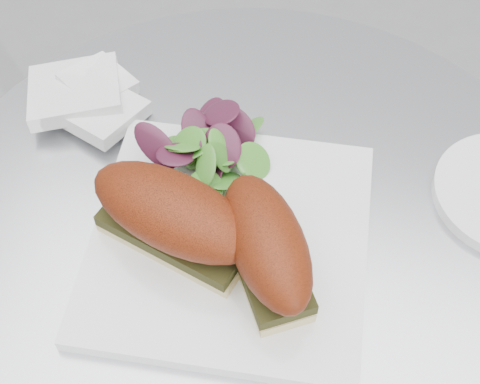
# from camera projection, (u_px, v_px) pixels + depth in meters

# --- Properties ---
(table) EXTENTS (0.70, 0.70, 0.73)m
(table) POSITION_uv_depth(u_px,v_px,m) (250.00, 330.00, 0.88)
(table) COLOR silver
(table) RESTS_ON ground
(plate) EXTENTS (0.29, 0.29, 0.02)m
(plate) POSITION_uv_depth(u_px,v_px,m) (230.00, 240.00, 0.66)
(plate) COLOR white
(plate) RESTS_ON table
(sandwich_left) EXTENTS (0.19, 0.12, 0.08)m
(sandwich_left) POSITION_uv_depth(u_px,v_px,m) (174.00, 217.00, 0.62)
(sandwich_left) COLOR beige
(sandwich_left) RESTS_ON plate
(sandwich_right) EXTENTS (0.14, 0.16, 0.08)m
(sandwich_right) POSITION_uv_depth(u_px,v_px,m) (266.00, 247.00, 0.60)
(sandwich_right) COLOR beige
(sandwich_right) RESTS_ON plate
(salad) EXTENTS (0.11, 0.11, 0.05)m
(salad) POSITION_uv_depth(u_px,v_px,m) (212.00, 151.00, 0.69)
(salad) COLOR green
(salad) RESTS_ON plate
(napkin) EXTENTS (0.16, 0.16, 0.02)m
(napkin) POSITION_uv_depth(u_px,v_px,m) (89.00, 106.00, 0.77)
(napkin) COLOR white
(napkin) RESTS_ON table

